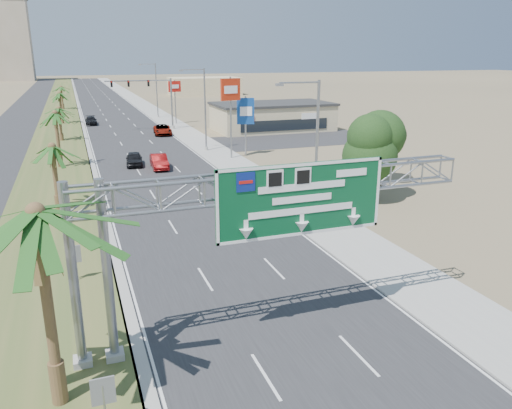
{
  "coord_description": "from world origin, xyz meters",
  "views": [
    {
      "loc": [
        -7.85,
        -7.94,
        11.61
      ],
      "look_at": [
        0.58,
        15.08,
        4.2
      ],
      "focal_mm": 35.0,
      "sensor_mm": 36.0,
      "label": 1
    }
  ],
  "objects": [
    {
      "name": "tower_distant",
      "position": [
        -32.0,
        250.0,
        17.5
      ],
      "size": [
        20.0,
        16.0,
        35.0
      ],
      "primitive_type": "cube",
      "color": "tan",
      "rests_on": "ground"
    },
    {
      "name": "road",
      "position": [
        0.0,
        110.0,
        0.01
      ],
      "size": [
        12.0,
        300.0,
        0.02
      ],
      "primitive_type": "cube",
      "color": "#28282B",
      "rests_on": "ground"
    },
    {
      "name": "palm_row_f",
      "position": [
        -9.5,
        110.0,
        4.71
      ],
      "size": [
        3.99,
        3.99,
        5.75
      ],
      "color": "brown",
      "rests_on": "ground"
    },
    {
      "name": "signal_mast",
      "position": [
        5.17,
        71.97,
        4.85
      ],
      "size": [
        10.28,
        0.71,
        8.0
      ],
      "color": "gray",
      "rests_on": "ground"
    },
    {
      "name": "store_building",
      "position": [
        22.0,
        66.0,
        2.0
      ],
      "size": [
        18.0,
        10.0,
        4.0
      ],
      "primitive_type": "cube",
      "color": "tan",
      "rests_on": "ground"
    },
    {
      "name": "palm_row_e",
      "position": [
        -9.5,
        85.0,
        5.09
      ],
      "size": [
        3.99,
        3.99,
        6.15
      ],
      "color": "brown",
      "rests_on": "ground"
    },
    {
      "name": "palm_row_b",
      "position": [
        -9.5,
        32.0,
        4.9
      ],
      "size": [
        3.99,
        3.99,
        5.95
      ],
      "color": "brown",
      "rests_on": "ground"
    },
    {
      "name": "oak_far",
      "position": [
        18.0,
        30.0,
        3.82
      ],
      "size": [
        3.5,
        3.5,
        5.6
      ],
      "color": "brown",
      "rests_on": "ground"
    },
    {
      "name": "streetlight_far",
      "position": [
        7.3,
        88.0,
        4.69
      ],
      "size": [
        3.27,
        0.44,
        10.0
      ],
      "color": "gray",
      "rests_on": "ground"
    },
    {
      "name": "palm_row_c",
      "position": [
        -9.5,
        48.0,
        5.66
      ],
      "size": [
        3.99,
        3.99,
        6.75
      ],
      "color": "brown",
      "rests_on": "ground"
    },
    {
      "name": "car_left_lane",
      "position": [
        -2.0,
        46.4,
        0.72
      ],
      "size": [
        2.14,
        4.39,
        1.44
      ],
      "primitive_type": "imported",
      "rotation": [
        0.0,
        0.0,
        -0.11
      ],
      "color": "black",
      "rests_on": "ground"
    },
    {
      "name": "streetlight_mid",
      "position": [
        7.3,
        52.0,
        4.69
      ],
      "size": [
        3.27,
        0.44,
        10.0
      ],
      "color": "gray",
      "rests_on": "ground"
    },
    {
      "name": "median_grass",
      "position": [
        -10.0,
        110.0,
        0.06
      ],
      "size": [
        7.0,
        300.0,
        0.12
      ],
      "primitive_type": "cube",
      "color": "#3F5525",
      "rests_on": "ground"
    },
    {
      "name": "median_signback_a",
      "position": [
        -7.8,
        6.0,
        1.45
      ],
      "size": [
        0.75,
        0.08,
        2.08
      ],
      "color": "gray",
      "rests_on": "ground"
    },
    {
      "name": "building_distant_right",
      "position": [
        30.0,
        140.0,
        2.5
      ],
      "size": [
        20.0,
        12.0,
        5.0
      ],
      "primitive_type": "cube",
      "color": "tan",
      "rests_on": "ground"
    },
    {
      "name": "car_far",
      "position": [
        -4.89,
        82.19,
        0.68
      ],
      "size": [
        1.96,
        4.69,
        1.35
      ],
      "primitive_type": "imported",
      "rotation": [
        0.0,
        0.0,
        -0.01
      ],
      "color": "black",
      "rests_on": "ground"
    },
    {
      "name": "palm_near",
      "position": [
        -9.2,
        8.0,
        6.93
      ],
      "size": [
        5.7,
        5.7,
        8.35
      ],
      "color": "brown",
      "rests_on": "ground"
    },
    {
      "name": "sign_gantry",
      "position": [
        -1.06,
        9.93,
        6.06
      ],
      "size": [
        16.75,
        1.24,
        7.5
      ],
      "color": "gray",
      "rests_on": "ground"
    },
    {
      "name": "pole_sign_red_far",
      "position": [
        9.0,
        78.32,
        5.83
      ],
      "size": [
        2.21,
        0.83,
        7.44
      ],
      "color": "gray",
      "rests_on": "ground"
    },
    {
      "name": "car_right_lane",
      "position": [
        4.66,
        66.92,
        0.75
      ],
      "size": [
        3.01,
        5.59,
        1.49
      ],
      "primitive_type": "imported",
      "rotation": [
        0.0,
        0.0,
        -0.1
      ],
      "color": "gray",
      "rests_on": "ground"
    },
    {
      "name": "sidewalk_right",
      "position": [
        8.5,
        110.0,
        0.05
      ],
      "size": [
        4.0,
        300.0,
        0.1
      ],
      "primitive_type": "cube",
      "color": "#9E9B93",
      "rests_on": "ground"
    },
    {
      "name": "opposing_road",
      "position": [
        -17.0,
        110.0,
        0.01
      ],
      "size": [
        8.0,
        300.0,
        0.02
      ],
      "primitive_type": "cube",
      "color": "#28282B",
      "rests_on": "ground"
    },
    {
      "name": "palm_row_d",
      "position": [
        -9.5,
        66.0,
        4.42
      ],
      "size": [
        3.99,
        3.99,
        5.45
      ],
      "color": "brown",
      "rests_on": "ground"
    },
    {
      "name": "streetlight_near",
      "position": [
        7.3,
        22.0,
        4.69
      ],
      "size": [
        3.27,
        0.44,
        10.0
      ],
      "color": "gray",
      "rests_on": "ground"
    },
    {
      "name": "oak_near",
      "position": [
        15.0,
        26.0,
        4.53
      ],
      "size": [
        4.5,
        4.5,
        6.8
      ],
      "color": "brown",
      "rests_on": "ground"
    },
    {
      "name": "car_mid_lane",
      "position": [
        0.29,
        43.96,
        0.75
      ],
      "size": [
        1.8,
        4.64,
        1.5
      ],
      "primitive_type": "imported",
      "rotation": [
        0.0,
        0.0,
        -0.05
      ],
      "color": "maroon",
      "rests_on": "ground"
    },
    {
      "name": "pole_sign_red_near",
      "position": [
        9.03,
        46.42,
        7.27
      ],
      "size": [
        2.4,
        0.86,
        9.22
      ],
      "color": "gray",
      "rests_on": "ground"
    },
    {
      "name": "pole_sign_blue",
      "position": [
        11.13,
        47.41,
        5.03
      ],
      "size": [
        2.02,
        0.72,
        6.96
      ],
      "color": "gray",
      "rests_on": "ground"
    },
    {
      "name": "median_signback_b",
      "position": [
        -8.5,
        18.0,
        1.45
      ],
      "size": [
        0.75,
        0.08,
        2.08
      ],
      "color": "gray",
      "rests_on": "ground"
    }
  ]
}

